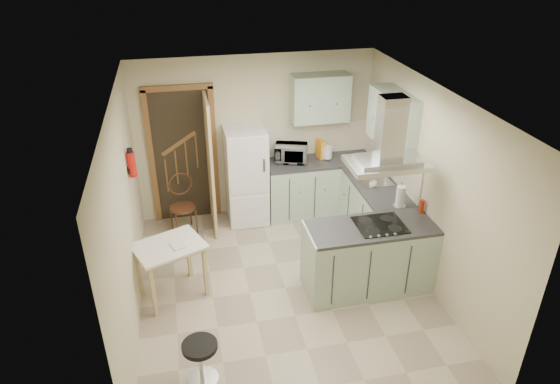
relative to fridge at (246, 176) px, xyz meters
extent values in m
plane|color=tan|center=(0.20, -1.80, -0.75)|extent=(4.20, 4.20, 0.00)
plane|color=silver|center=(0.20, -1.80, 1.75)|extent=(4.20, 4.20, 0.00)
plane|color=beige|center=(0.20, 0.30, 0.50)|extent=(3.60, 0.00, 3.60)
plane|color=beige|center=(-1.60, -1.80, 0.50)|extent=(0.00, 4.20, 4.20)
plane|color=beige|center=(2.00, -1.80, 0.50)|extent=(0.00, 4.20, 4.20)
cube|color=brown|center=(-0.90, 0.27, 0.30)|extent=(1.10, 0.12, 2.10)
cube|color=white|center=(0.00, 0.00, 0.00)|extent=(0.60, 0.60, 1.50)
cube|color=#9EB2A0|center=(0.86, 0.00, -0.30)|extent=(1.08, 0.60, 0.90)
cube|color=#9EB2A0|center=(1.70, -0.68, -0.30)|extent=(0.60, 1.95, 0.90)
cube|color=beige|center=(1.16, 0.29, 0.40)|extent=(1.68, 0.02, 0.50)
cube|color=#9EB2A0|center=(1.15, 0.12, 1.10)|extent=(0.85, 0.35, 0.70)
cube|color=#9EB2A0|center=(1.82, -0.95, 1.10)|extent=(0.35, 0.90, 0.70)
cube|color=#9EB2A0|center=(1.22, -1.98, -0.30)|extent=(1.55, 0.65, 0.90)
cube|color=black|center=(1.32, -1.98, 0.16)|extent=(0.58, 0.50, 0.01)
cube|color=silver|center=(1.32, -1.98, 0.97)|extent=(0.90, 0.55, 0.10)
cube|color=silver|center=(1.70, -0.85, 0.16)|extent=(0.45, 0.40, 0.01)
cylinder|color=#B2140F|center=(-1.54, -0.90, 0.75)|extent=(0.10, 0.10, 0.32)
cube|color=tan|center=(-1.18, -1.63, -0.38)|extent=(0.96, 0.85, 0.74)
cube|color=#4B2419|center=(-0.99, -0.18, -0.33)|extent=(0.45, 0.45, 0.84)
cylinder|color=black|center=(-0.94, -3.04, -0.51)|extent=(0.45, 0.45, 0.48)
imported|color=black|center=(0.71, 0.06, 0.28)|extent=(0.56, 0.46, 0.27)
cylinder|color=white|center=(1.27, 0.03, 0.26)|extent=(0.16, 0.16, 0.22)
cube|color=orange|center=(1.19, 0.10, 0.29)|extent=(0.11, 0.20, 0.29)
imported|color=silver|center=(1.83, -0.31, 0.25)|extent=(0.11, 0.11, 0.19)
cylinder|color=silver|center=(1.75, -1.59, 0.30)|extent=(0.15, 0.15, 0.29)
imported|color=silver|center=(1.62, -1.02, 0.19)|extent=(0.12, 0.12, 0.08)
cylinder|color=#AB250E|center=(1.95, -1.79, 0.24)|extent=(0.08, 0.08, 0.17)
imported|color=#A14B35|center=(-1.15, -1.69, 0.04)|extent=(0.21, 0.24, 0.09)
camera|label=1|loc=(-0.93, -6.72, 3.32)|focal=32.00mm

